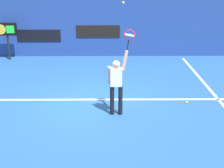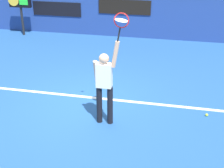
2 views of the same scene
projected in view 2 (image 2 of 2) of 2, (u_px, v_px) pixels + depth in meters
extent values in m
plane|color=#23518C|center=(83.00, 102.00, 8.16)|extent=(18.00, 18.00, 0.00)
cube|color=navy|center=(125.00, 3.00, 12.95)|extent=(18.00, 0.20, 2.89)
cube|color=black|center=(124.00, 7.00, 12.92)|extent=(2.20, 0.03, 0.60)
cube|color=black|center=(57.00, 9.00, 13.58)|extent=(2.20, 0.03, 0.60)
cube|color=white|center=(86.00, 97.00, 8.41)|extent=(10.00, 0.10, 0.01)
cylinder|color=black|center=(99.00, 104.00, 7.11)|extent=(0.13, 0.13, 0.92)
cylinder|color=black|center=(110.00, 105.00, 7.06)|extent=(0.13, 0.13, 0.92)
cube|color=white|center=(104.00, 75.00, 6.77)|extent=(0.34, 0.20, 0.55)
sphere|color=#D8A884|center=(104.00, 59.00, 6.60)|extent=(0.22, 0.22, 0.22)
cylinder|color=#D8A884|center=(115.00, 54.00, 6.51)|extent=(0.18, 0.09, 0.59)
cylinder|color=#D8A884|center=(96.00, 72.00, 6.87)|extent=(0.09, 0.23, 0.58)
cylinder|color=black|center=(119.00, 34.00, 6.31)|extent=(0.08, 0.03, 0.30)
torus|color=red|center=(121.00, 20.00, 6.17)|extent=(0.36, 0.02, 0.36)
cylinder|color=silver|center=(121.00, 20.00, 6.17)|extent=(0.26, 0.27, 0.05)
cylinder|color=black|center=(22.00, 21.00, 13.52)|extent=(0.10, 0.10, 1.21)
cube|color=black|center=(20.00, 0.00, 13.13)|extent=(0.95, 0.18, 0.60)
cylinder|color=gold|center=(13.00, 0.00, 13.09)|extent=(0.48, 0.02, 0.48)
cube|color=#26D833|center=(23.00, 1.00, 13.00)|extent=(0.38, 0.02, 0.36)
sphere|color=#CCE033|center=(207.00, 115.00, 7.51)|extent=(0.07, 0.07, 0.07)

